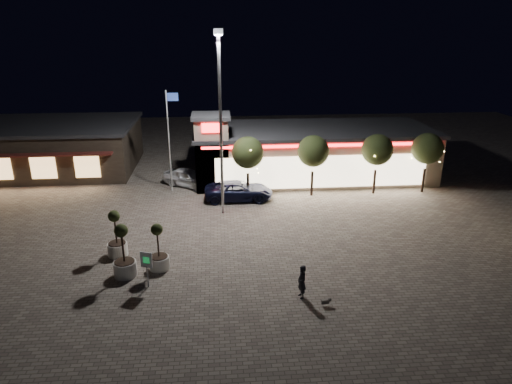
{
  "coord_description": "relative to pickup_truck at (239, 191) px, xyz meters",
  "views": [
    {
      "loc": [
        1.73,
        -22.1,
        12.52
      ],
      "look_at": [
        4.19,
        6.0,
        2.23
      ],
      "focal_mm": 32.0,
      "sensor_mm": 36.0,
      "label": 1
    }
  ],
  "objects": [
    {
      "name": "string_tree_b",
      "position": [
        5.74,
        0.46,
        2.84
      ],
      "size": [
        2.42,
        2.42,
        4.79
      ],
      "color": "#332319",
      "rests_on": "ground"
    },
    {
      "name": "white_sedan",
      "position": [
        -3.99,
        3.46,
        0.03
      ],
      "size": [
        4.6,
        3.97,
        1.49
      ],
      "primitive_type": "imported",
      "rotation": [
        0.0,
        0.0,
        0.96
      ],
      "color": "silver",
      "rests_on": "ground"
    },
    {
      "name": "valet_sign",
      "position": [
        -5.23,
        -12.02,
        0.65
      ],
      "size": [
        0.62,
        0.29,
        1.95
      ],
      "color": "gray",
      "rests_on": "ground"
    },
    {
      "name": "planter_left",
      "position": [
        -7.45,
        -8.42,
        0.15
      ],
      "size": [
        1.14,
        1.14,
        2.8
      ],
      "color": "silver",
      "rests_on": "ground"
    },
    {
      "name": "pedestrian",
      "position": [
        2.36,
        -13.65,
        0.14
      ],
      "size": [
        0.53,
        0.7,
        1.71
      ],
      "primitive_type": "imported",
      "rotation": [
        0.0,
        0.0,
        -1.36
      ],
      "color": "black",
      "rests_on": "ground"
    },
    {
      "name": "floodlight_pole",
      "position": [
        -1.26,
        -2.54,
        6.3
      ],
      "size": [
        0.6,
        0.4,
        12.38
      ],
      "color": "gray",
      "rests_on": "ground"
    },
    {
      "name": "restaurant_building",
      "position": [
        -17.26,
        9.44,
        1.44
      ],
      "size": [
        16.4,
        11.0,
        4.3
      ],
      "color": "#382D23",
      "rests_on": "ground"
    },
    {
      "name": "retail_building",
      "position": [
        6.25,
        5.28,
        1.49
      ],
      "size": [
        20.4,
        8.4,
        6.1
      ],
      "color": "gray",
      "rests_on": "ground"
    },
    {
      "name": "string_tree_c",
      "position": [
        10.74,
        0.46,
        2.84
      ],
      "size": [
        2.42,
        2.42,
        4.79
      ],
      "color": "#332319",
      "rests_on": "ground"
    },
    {
      "name": "flagpole",
      "position": [
        -5.16,
        2.46,
        4.03
      ],
      "size": [
        0.95,
        0.1,
        8.0
      ],
      "color": "white",
      "rests_on": "ground"
    },
    {
      "name": "planter_mid",
      "position": [
        -6.6,
        -10.79,
        0.2
      ],
      "size": [
        1.21,
        1.21,
        2.98
      ],
      "color": "silver",
      "rests_on": "ground"
    },
    {
      "name": "string_tree_d",
      "position": [
        14.74,
        0.46,
        2.84
      ],
      "size": [
        2.42,
        2.42,
        4.79
      ],
      "color": "#332319",
      "rests_on": "ground"
    },
    {
      "name": "planter_right",
      "position": [
        -4.87,
        -10.21,
        0.11
      ],
      "size": [
        1.09,
        1.09,
        2.67
      ],
      "color": "silver",
      "rests_on": "ground"
    },
    {
      "name": "ground",
      "position": [
        -3.26,
        -10.54,
        -0.72
      ],
      "size": [
        90.0,
        90.0,
        0.0
      ],
      "primitive_type": "plane",
      "color": "#73695D",
      "rests_on": "ground"
    },
    {
      "name": "string_tree_a",
      "position": [
        0.74,
        0.46,
        2.84
      ],
      "size": [
        2.42,
        2.42,
        4.79
      ],
      "color": "#332319",
      "rests_on": "ground"
    },
    {
      "name": "dog",
      "position": [
        3.43,
        -14.47,
        -0.45
      ],
      "size": [
        0.5,
        0.2,
        0.27
      ],
      "color": "#59514C",
      "rests_on": "ground"
    },
    {
      "name": "pickup_truck",
      "position": [
        0.0,
        0.0,
        0.0
      ],
      "size": [
        5.21,
        2.48,
        1.44
      ],
      "primitive_type": "imported",
      "rotation": [
        0.0,
        0.0,
        1.55
      ],
      "color": "black",
      "rests_on": "ground"
    }
  ]
}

